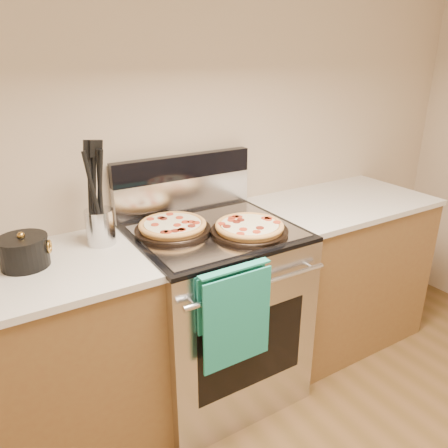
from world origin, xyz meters
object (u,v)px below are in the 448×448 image
range_body (215,314)px  saucepan (24,253)px  pepperoni_pizza_back (173,227)px  pepperoni_pizza_front (249,228)px  utensil_crock (100,227)px

range_body → saucepan: (-0.82, 0.08, 0.52)m
range_body → pepperoni_pizza_back: bearing=158.7°
range_body → saucepan: saucepan is taller
pepperoni_pizza_back → saucepan: bearing=179.0°
range_body → saucepan: bearing=174.3°
pepperoni_pizza_front → range_body: bearing=131.7°
pepperoni_pizza_back → saucepan: size_ratio=1.89×
range_body → pepperoni_pizza_front: size_ratio=2.54×
range_body → saucepan: size_ratio=4.85×
utensil_crock → saucepan: utensil_crock is taller
range_body → utensil_crock: 0.74m
range_body → utensil_crock: utensil_crock is taller
pepperoni_pizza_back → saucepan: saucepan is taller
pepperoni_pizza_back → saucepan: (-0.64, 0.01, 0.02)m
pepperoni_pizza_front → utensil_crock: 0.67m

